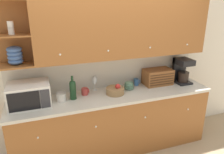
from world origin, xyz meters
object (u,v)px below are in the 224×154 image
object	(u,v)px
microwave	(29,95)
bowl_stack_on_counter	(129,86)
storage_canister	(61,97)
fruit_basket	(115,90)
bread_box	(158,77)
mug_blue_second	(137,82)
mug	(85,91)
wine_glass	(95,81)
coffee_maker	(182,70)
wine_bottle	(73,89)

from	to	relation	value
microwave	bowl_stack_on_counter	distance (m)	1.41
microwave	bowl_stack_on_counter	xyz separation A→B (m)	(1.41, 0.07, -0.09)
storage_canister	fruit_basket	xyz separation A→B (m)	(0.76, -0.01, -0.01)
bowl_stack_on_counter	bread_box	world-z (taller)	bread_box
fruit_basket	mug_blue_second	world-z (taller)	fruit_basket
mug	fruit_basket	world-z (taller)	fruit_basket
storage_canister	wine_glass	bearing A→B (deg)	22.09
wine_glass	bread_box	distance (m)	1.01
microwave	mug_blue_second	xyz separation A→B (m)	(1.58, 0.18, -0.10)
storage_canister	bread_box	world-z (taller)	bread_box
bread_box	microwave	bearing A→B (deg)	-176.74
storage_canister	coffee_maker	world-z (taller)	coffee_maker
storage_canister	mug_blue_second	world-z (taller)	storage_canister
microwave	coffee_maker	xyz separation A→B (m)	(2.33, 0.06, 0.05)
wine_glass	bowl_stack_on_counter	xyz separation A→B (m)	(0.50, -0.13, -0.10)
bread_box	coffee_maker	bearing A→B (deg)	-6.33
storage_canister	bread_box	xyz separation A→B (m)	(1.53, 0.12, 0.06)
bowl_stack_on_counter	coffee_maker	world-z (taller)	coffee_maker
wine_bottle	bread_box	xyz separation A→B (m)	(1.37, 0.10, -0.03)
microwave	mug	size ratio (longest dim) A/B	4.73
storage_canister	bowl_stack_on_counter	distance (m)	1.02
storage_canister	bowl_stack_on_counter	xyz separation A→B (m)	(1.01, 0.08, -0.01)
coffee_maker	wine_bottle	bearing A→B (deg)	-178.12
fruit_basket	mug	bearing A→B (deg)	164.03
microwave	mug_blue_second	size ratio (longest dim) A/B	4.83
wine_bottle	coffee_maker	world-z (taller)	coffee_maker
mug	mug_blue_second	size ratio (longest dim) A/B	1.02
fruit_basket	coffee_maker	xyz separation A→B (m)	(1.18, 0.09, 0.15)
microwave	wine_glass	distance (m)	0.93
microwave	bowl_stack_on_counter	world-z (taller)	microwave
mug	fruit_basket	size ratio (longest dim) A/B	0.41
wine_glass	bowl_stack_on_counter	world-z (taller)	wine_glass
mug_blue_second	bread_box	size ratio (longest dim) A/B	0.24
coffee_maker	bowl_stack_on_counter	bearing A→B (deg)	179.30
fruit_basket	mug_blue_second	xyz separation A→B (m)	(0.43, 0.20, 0.00)
microwave	mug	bearing A→B (deg)	7.39
microwave	wine_bottle	size ratio (longest dim) A/B	1.55
mug	mug_blue_second	xyz separation A→B (m)	(0.85, 0.08, 0.01)
mug	wine_glass	bearing A→B (deg)	31.27
wine_glass	coffee_maker	size ratio (longest dim) A/B	0.56
bread_box	mug_blue_second	bearing A→B (deg)	168.00
storage_canister	wine_glass	size ratio (longest dim) A/B	0.59
microwave	wine_glass	xyz separation A→B (m)	(0.91, 0.20, 0.00)
microwave	storage_canister	xyz separation A→B (m)	(0.39, -0.01, -0.09)
fruit_basket	bowl_stack_on_counter	size ratio (longest dim) A/B	1.67
wine_bottle	mug_blue_second	bearing A→B (deg)	9.63
wine_bottle	storage_canister	bearing A→B (deg)	-175.04
fruit_basket	storage_canister	bearing A→B (deg)	178.88
storage_canister	mug_blue_second	xyz separation A→B (m)	(1.19, 0.19, -0.01)
bowl_stack_on_counter	coffee_maker	bearing A→B (deg)	-0.70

